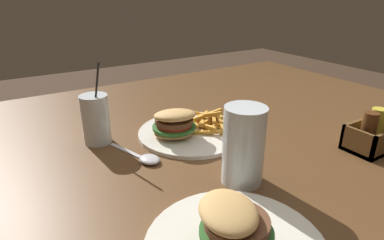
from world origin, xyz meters
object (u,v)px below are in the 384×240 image
object	(u,v)px
meal_plate_far	(234,237)
condiment_caddy	(371,136)
meal_plate_near	(186,128)
spoon	(147,158)
juice_glass	(96,121)
beer_glass	(243,148)

from	to	relation	value
meal_plate_far	condiment_caddy	world-z (taller)	condiment_caddy
meal_plate_far	meal_plate_near	bearing A→B (deg)	-110.73
condiment_caddy	spoon	bearing A→B (deg)	-25.72
meal_plate_far	juice_glass	bearing A→B (deg)	-82.39
beer_glass	meal_plate_far	world-z (taller)	beer_glass
meal_plate_near	condiment_caddy	size ratio (longest dim) A/B	2.51
beer_glass	condiment_caddy	xyz separation A→B (m)	(-0.35, 0.06, -0.04)
beer_glass	juice_glass	distance (m)	0.39
spoon	condiment_caddy	size ratio (longest dim) A/B	1.42
beer_glass	spoon	xyz separation A→B (m)	(0.13, -0.18, -0.07)
spoon	condiment_caddy	world-z (taller)	condiment_caddy
beer_glass	spoon	bearing A→B (deg)	-53.25
meal_plate_far	condiment_caddy	xyz separation A→B (m)	(-0.49, -0.08, 0.01)
condiment_caddy	meal_plate_near	bearing A→B (deg)	-41.49
meal_plate_near	spoon	xyz separation A→B (m)	(0.14, 0.07, -0.02)
juice_glass	condiment_caddy	distance (m)	0.67
spoon	beer_glass	bearing A→B (deg)	17.96
juice_glass	meal_plate_far	xyz separation A→B (m)	(-0.06, 0.47, -0.03)
beer_glass	meal_plate_far	xyz separation A→B (m)	(0.13, 0.14, -0.05)
meal_plate_near	meal_plate_far	size ratio (longest dim) A/B	1.04
juice_glass	meal_plate_far	size ratio (longest dim) A/B	0.75
meal_plate_near	beer_glass	xyz separation A→B (m)	(0.01, 0.24, 0.05)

